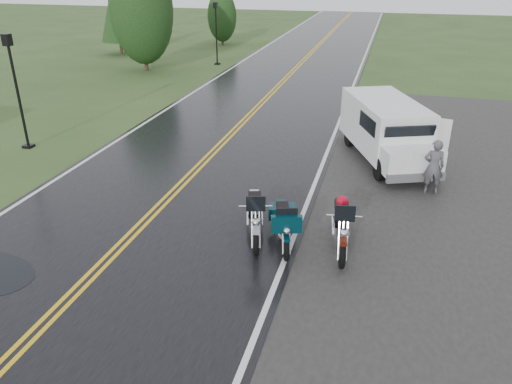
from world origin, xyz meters
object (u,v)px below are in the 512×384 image
at_px(motorcycle_red, 343,241).
at_px(motorcycle_teal, 286,238).
at_px(lamp_post_far_left, 216,34).
at_px(van_white, 382,150).
at_px(motorcycle_silver, 256,230).
at_px(person_at_van, 434,168).
at_px(lamp_post_near_left, 18,93).

xyz_separation_m(motorcycle_red, motorcycle_teal, (-1.20, -0.03, -0.09)).
relative_size(motorcycle_teal, lamp_post_far_left, 0.55).
relative_size(motorcycle_teal, van_white, 0.41).
relative_size(motorcycle_silver, person_at_van, 1.47).
distance_m(motorcycle_red, van_white, 5.13).
bearing_deg(motorcycle_red, motorcycle_teal, 173.58).
height_order(motorcycle_silver, van_white, van_white).
bearing_deg(person_at_van, lamp_post_near_left, -6.66).
xyz_separation_m(person_at_van, lamp_post_near_left, (-13.60, 0.34, 1.18)).
bearing_deg(lamp_post_far_left, motorcycle_teal, -67.27).
relative_size(motorcycle_teal, lamp_post_near_left, 0.53).
height_order(person_at_van, lamp_post_far_left, lamp_post_far_left).
relative_size(van_white, lamp_post_near_left, 1.28).
bearing_deg(motorcycle_teal, lamp_post_far_left, 96.53).
xyz_separation_m(person_at_van, lamp_post_far_left, (-12.17, 16.74, 1.10)).
relative_size(motorcycle_silver, lamp_post_far_left, 0.61).
distance_m(motorcycle_red, lamp_post_near_left, 12.62).
height_order(motorcycle_red, motorcycle_teal, motorcycle_red).
relative_size(motorcycle_teal, person_at_van, 1.31).
distance_m(motorcycle_teal, van_white, 5.44).
relative_size(motorcycle_red, lamp_post_far_left, 0.62).
bearing_deg(lamp_post_far_left, van_white, -56.48).
distance_m(person_at_van, lamp_post_near_left, 13.66).
distance_m(motorcycle_teal, lamp_post_far_left, 23.15).
distance_m(van_white, person_at_van, 1.55).
bearing_deg(van_white, lamp_post_near_left, 158.76).
height_order(motorcycle_teal, lamp_post_near_left, lamp_post_near_left).
bearing_deg(van_white, person_at_van, -42.74).
xyz_separation_m(van_white, person_at_van, (1.43, -0.54, -0.20)).
xyz_separation_m(motorcycle_teal, motorcycle_silver, (-0.69, 0.04, 0.07)).
xyz_separation_m(motorcycle_red, motorcycle_silver, (-1.90, 0.01, -0.01)).
bearing_deg(motorcycle_teal, lamp_post_near_left, 138.45).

